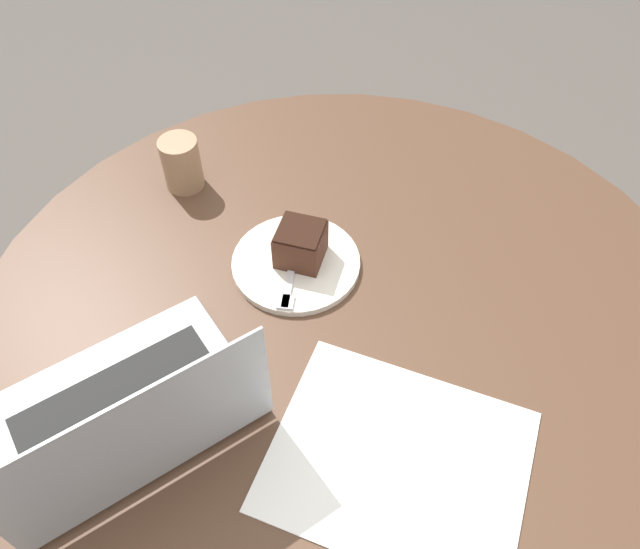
{
  "coord_description": "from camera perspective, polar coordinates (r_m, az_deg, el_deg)",
  "views": [
    {
      "loc": [
        0.01,
        -0.57,
        1.53
      ],
      "look_at": [
        -0.04,
        0.05,
        0.77
      ],
      "focal_mm": 35.0,
      "sensor_mm": 36.0,
      "label": 1
    }
  ],
  "objects": [
    {
      "name": "fork",
      "position": [
        1.02,
        -2.73,
        -0.15
      ],
      "size": [
        0.03,
        0.17,
        0.0
      ],
      "rotation": [
        0.0,
        0.0,
        4.68
      ],
      "color": "silver",
      "rests_on": "plate"
    },
    {
      "name": "plate",
      "position": [
        1.05,
        -2.21,
        1.08
      ],
      "size": [
        0.22,
        0.22,
        0.01
      ],
      "color": "silver",
      "rests_on": "dining_table"
    },
    {
      "name": "coffee_glass",
      "position": [
        1.18,
        -12.54,
        9.87
      ],
      "size": [
        0.07,
        0.07,
        0.1
      ],
      "color": "#997556",
      "rests_on": "dining_table"
    },
    {
      "name": "laptop",
      "position": [
        0.89,
        -17.24,
        -12.19
      ],
      "size": [
        0.42,
        0.4,
        0.22
      ],
      "rotation": [
        0.0,
        0.0,
        6.96
      ],
      "color": "gray",
      "rests_on": "dining_table"
    },
    {
      "name": "dining_table",
      "position": [
        1.1,
        2.13,
        -7.92
      ],
      "size": [
        1.2,
        1.2,
        0.73
      ],
      "color": "#4C3323",
      "rests_on": "ground_plane"
    },
    {
      "name": "cake_slice",
      "position": [
        1.02,
        -1.79,
        2.83
      ],
      "size": [
        0.09,
        0.09,
        0.07
      ],
      "rotation": [
        0.0,
        0.0,
        6.09
      ],
      "color": "#472619",
      "rests_on": "plate"
    },
    {
      "name": "ground_plane",
      "position": [
        1.63,
        1.5,
        -18.9
      ],
      "size": [
        12.0,
        12.0,
        0.0
      ],
      "primitive_type": "plane",
      "color": "#4C4742"
    },
    {
      "name": "paper_document",
      "position": [
        0.87,
        7.14,
        -16.52
      ],
      "size": [
        0.4,
        0.36,
        0.0
      ],
      "rotation": [
        0.0,
        0.0,
        -0.29
      ],
      "color": "white",
      "rests_on": "dining_table"
    }
  ]
}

